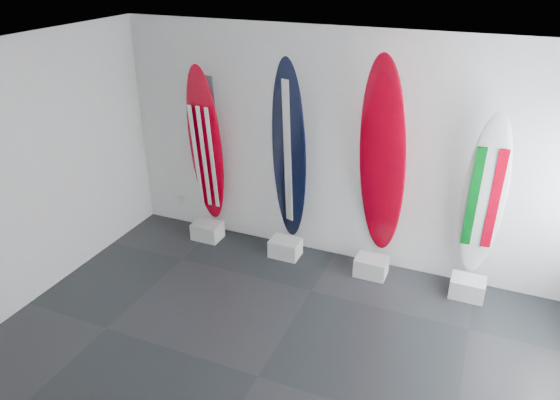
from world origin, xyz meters
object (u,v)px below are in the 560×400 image
at_px(surfboard_usa, 206,147).
at_px(surfboard_swiss, 382,161).
at_px(surfboard_navy, 289,153).
at_px(surfboard_italy, 484,198).

relative_size(surfboard_usa, surfboard_swiss, 0.87).
xyz_separation_m(surfboard_usa, surfboard_navy, (1.21, 0.00, 0.09)).
bearing_deg(surfboard_navy, surfboard_usa, -162.42).
distance_m(surfboard_usa, surfboard_swiss, 2.40).
distance_m(surfboard_usa, surfboard_italy, 3.58).
xyz_separation_m(surfboard_navy, surfboard_italy, (2.36, 0.00, -0.19)).
relative_size(surfboard_usa, surfboard_italy, 1.10).
height_order(surfboard_usa, surfboard_navy, surfboard_navy).
height_order(surfboard_usa, surfboard_italy, surfboard_usa).
height_order(surfboard_swiss, surfboard_italy, surfboard_swiss).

